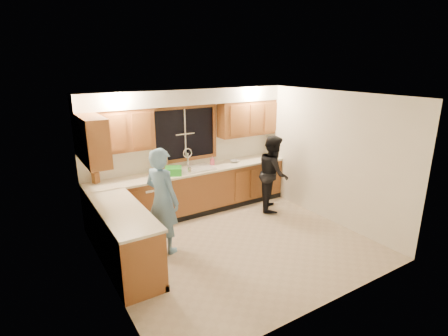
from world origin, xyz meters
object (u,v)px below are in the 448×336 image
Objects in this scene: bowl at (235,161)px; dish_crate at (173,171)px; man at (162,201)px; woman at (273,173)px; stove at (136,256)px; knife_block at (96,178)px; dishwasher at (154,202)px; sink at (192,172)px; soap_bottle at (212,161)px.

dish_crate is at bearing -176.09° from bowl.
woman is (2.61, 0.39, -0.08)m from man.
stove is 2.08m from knife_block.
dish_crate is 1.48m from bowl.
woman reaches higher than dishwasher.
knife_block is at bearing 176.43° from bowl.
woman is at bearing -55.98° from bowl.
knife_block is at bearing 168.54° from dish_crate.
sink is at bearing 0.99° from dishwasher.
dish_crate is at bearing -56.91° from man.
soap_bottle reaches higher than bowl.
soap_bottle reaches higher than dishwasher.
soap_bottle is (1.62, 1.20, 0.14)m from man.
woman reaches higher than dish_crate.
knife_block is 2.34m from soap_bottle.
sink reaches higher than knife_block.
man is at bearing -88.29° from knife_block.
woman is 8.70× the size of soap_bottle.
stove is 3.50m from woman.
stove is at bearing 111.33° from man.
dishwasher is 0.91× the size of stove.
soap_bottle is at bearing 86.70° from woman.
bowl is (1.02, -0.00, 0.08)m from sink.
sink is 0.96m from dishwasher.
knife_block is 2.85m from bowl.
sink is 0.55× the size of woman.
knife_block is (-0.72, 1.29, 0.15)m from man.
knife_block reaches higher than bowl.
woman is (3.31, 1.10, 0.34)m from stove.
man is at bearing -134.70° from sink.
sink is 4.75× the size of soap_bottle.
stove is 4.39× the size of bowl.
man is 9.59× the size of soap_bottle.
soap_bottle reaches higher than dish_crate.
stove is at bearing 144.05° from woman.
dish_crate is 0.98m from soap_bottle.
man is (-0.25, -1.10, 0.46)m from dishwasher.
dish_crate is (-1.96, 0.62, 0.20)m from woman.
knife_block is at bearing 90.79° from stove.
knife_block is (-1.83, 0.17, 0.15)m from sink.
stove is 4.63× the size of knife_block.
dish_crate is (0.40, -0.09, 0.58)m from dishwasher.
bowl is (-0.49, 0.72, 0.16)m from woman.
woman is 0.88m from bowl.
bowl is (2.85, -0.18, -0.07)m from knife_block.
stove is at bearing -117.69° from dishwasher.
knife_block is 1.07× the size of soap_bottle.
dish_crate is 1.51× the size of bowl.
stove is (-0.95, -1.81, 0.04)m from dishwasher.
knife_block is at bearing 177.67° from soap_bottle.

